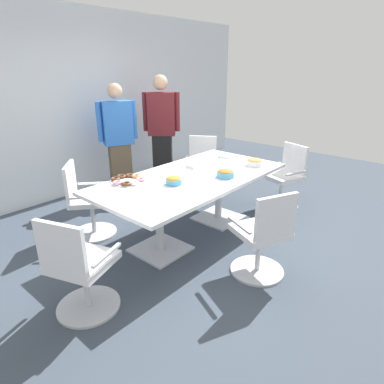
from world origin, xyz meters
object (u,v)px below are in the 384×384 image
at_px(snack_bowl_cookies, 255,162).
at_px(snack_bowl_chips_orange, 174,180).
at_px(office_chair_3, 202,169).
at_px(snack_bowl_pretzels, 225,173).
at_px(person_standing_1, 162,130).
at_px(office_chair_1, 263,239).
at_px(person_standing_0, 119,139).
at_px(donut_platter, 128,180).
at_px(napkin_pile, 193,165).
at_px(conference_table, 192,186).
at_px(office_chair_0, 79,271).
at_px(plate_stack, 225,156).
at_px(office_chair_4, 87,204).
at_px(office_chair_2, 285,180).

xyz_separation_m(snack_bowl_cookies, snack_bowl_chips_orange, (-1.20, 0.30, -0.00)).
xyz_separation_m(office_chair_3, snack_bowl_pretzels, (-0.94, -1.12, 0.39)).
distance_m(office_chair_3, person_standing_1, 0.96).
relative_size(office_chair_1, person_standing_0, 0.53).
distance_m(donut_platter, napkin_pile, 0.92).
xyz_separation_m(snack_bowl_chips_orange, donut_platter, (-0.28, 0.45, -0.03)).
bearing_deg(conference_table, office_chair_0, -172.34).
relative_size(office_chair_0, snack_bowl_cookies, 4.08).
bearing_deg(plate_stack, person_standing_1, 86.08).
bearing_deg(office_chair_0, person_standing_0, 115.18).
xyz_separation_m(office_chair_0, office_chair_1, (1.45, -0.87, 0.00)).
bearing_deg(person_standing_0, office_chair_0, 68.66).
xyz_separation_m(office_chair_1, snack_bowl_pretzels, (0.44, 0.77, 0.39)).
bearing_deg(plate_stack, office_chair_4, 157.47).
bearing_deg(napkin_pile, snack_bowl_pretzels, -95.92).
relative_size(office_chair_1, napkin_pile, 6.39).
xyz_separation_m(office_chair_1, snack_bowl_cookies, (1.08, 0.76, 0.39)).
bearing_deg(person_standing_0, donut_platter, 79.20).
distance_m(conference_table, office_chair_3, 1.43).
bearing_deg(donut_platter, snack_bowl_chips_orange, -58.45).
height_order(office_chair_3, person_standing_1, person_standing_1).
xyz_separation_m(donut_platter, napkin_pile, (0.90, -0.20, 0.01)).
xyz_separation_m(donut_platter, plate_stack, (1.57, -0.21, -0.00)).
bearing_deg(office_chair_2, person_standing_1, 33.40).
distance_m(snack_bowl_cookies, donut_platter, 1.66).
bearing_deg(office_chair_2, conference_table, 93.03).
height_order(office_chair_2, snack_bowl_cookies, office_chair_2).
bearing_deg(person_standing_0, snack_bowl_pretzels, 111.72).
bearing_deg(conference_table, napkin_pile, 38.09).
xyz_separation_m(plate_stack, napkin_pile, (-0.67, 0.02, 0.01)).
distance_m(office_chair_2, snack_bowl_chips_orange, 1.98).
relative_size(snack_bowl_cookies, snack_bowl_chips_orange, 1.24).
xyz_separation_m(office_chair_4, snack_bowl_chips_orange, (0.51, -0.98, 0.39)).
height_order(snack_bowl_pretzels, napkin_pile, snack_bowl_pretzels).
relative_size(snack_bowl_pretzels, plate_stack, 1.14).
height_order(office_chair_1, person_standing_0, person_standing_0).
bearing_deg(plate_stack, snack_bowl_chips_orange, -169.73).
distance_m(office_chair_1, napkin_pile, 1.46).
relative_size(office_chair_4, donut_platter, 2.32).
xyz_separation_m(conference_table, snack_bowl_pretzels, (0.23, -0.32, 0.17)).
distance_m(office_chair_0, napkin_pile, 2.04).
bearing_deg(snack_bowl_pretzels, office_chair_4, 130.29).
bearing_deg(person_standing_1, conference_table, 106.97).
bearing_deg(office_chair_0, office_chair_2, 65.81).
height_order(person_standing_0, snack_bowl_chips_orange, person_standing_0).
bearing_deg(plate_stack, napkin_pile, 178.47).
bearing_deg(office_chair_1, snack_bowl_chips_orange, 121.14).
xyz_separation_m(office_chair_1, napkin_pile, (0.50, 1.31, 0.38)).
distance_m(snack_bowl_pretzels, plate_stack, 0.89).
bearing_deg(office_chair_1, donut_platter, 129.23).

